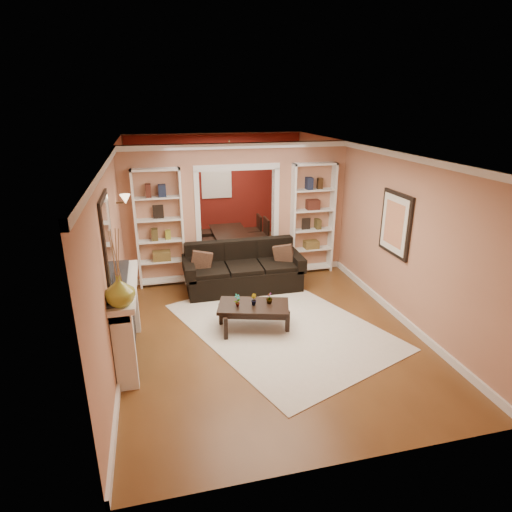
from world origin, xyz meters
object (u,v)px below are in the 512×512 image
object	(u,v)px
sofa	(243,267)
coffee_table	(254,317)
fireplace	(128,321)
bookshelf_right	(312,219)
dining_table	(231,242)
bookshelf_left	(160,229)

from	to	relation	value
sofa	coffee_table	xyz separation A→B (m)	(-0.17, -1.57, -0.23)
coffee_table	fireplace	world-z (taller)	fireplace
sofa	coffee_table	world-z (taller)	sofa
bookshelf_right	fireplace	distance (m)	4.47
fireplace	dining_table	world-z (taller)	fireplace
coffee_table	dining_table	size ratio (longest dim) A/B	0.75
bookshelf_left	dining_table	xyz separation A→B (m)	(1.67, 1.60, -0.89)
fireplace	bookshelf_left	bearing A→B (deg)	77.95
fireplace	dining_table	distance (m)	4.69
sofa	coffee_table	bearing A→B (deg)	-96.11
sofa	bookshelf_left	distance (m)	1.76
sofa	bookshelf_right	distance (m)	1.84
sofa	bookshelf_left	world-z (taller)	bookshelf_left
bookshelf_left	sofa	bearing A→B (deg)	-21.05
dining_table	coffee_table	bearing A→B (deg)	174.92
bookshelf_right	fireplace	world-z (taller)	bookshelf_right
bookshelf_left	bookshelf_right	size ratio (longest dim) A/B	1.00
coffee_table	bookshelf_left	world-z (taller)	bookshelf_left
sofa	dining_table	size ratio (longest dim) A/B	1.54
sofa	fireplace	xyz separation A→B (m)	(-2.05, -1.95, 0.14)
sofa	dining_table	world-z (taller)	sofa
bookshelf_right	dining_table	xyz separation A→B (m)	(-1.43, 1.60, -0.89)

